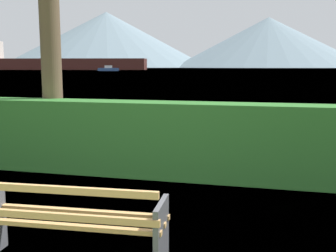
% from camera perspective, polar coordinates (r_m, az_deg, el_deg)
% --- Properties ---
extents(water_surface, '(620.00, 620.00, 0.00)m').
position_cam_1_polar(water_surface, '(312.75, 13.65, 7.85)').
color(water_surface, '#6B8EA3').
rests_on(water_surface, ground_plane).
extents(park_bench, '(1.87, 0.68, 0.87)m').
position_cam_1_polar(park_bench, '(4.07, -13.66, -13.13)').
color(park_bench, tan).
rests_on(park_bench, ground_plane).
extents(hedge_row, '(13.73, 0.67, 1.30)m').
position_cam_1_polar(hedge_row, '(7.02, -1.16, -1.89)').
color(hedge_row, '#2D6B28').
rests_on(hedge_row, ground_plane).
extents(cargo_ship_large, '(109.09, 34.86, 18.16)m').
position_cam_1_polar(cargo_ship_large, '(230.61, -19.03, 8.77)').
color(cargo_ship_large, '#471E19').
rests_on(cargo_ship_large, water_surface).
extents(fishing_boat_near, '(8.80, 5.46, 2.25)m').
position_cam_1_polar(fishing_boat_near, '(165.50, -8.40, 7.96)').
color(fishing_boat_near, '#335693').
rests_on(fishing_boat_near, water_surface).
extents(distant_hills, '(755.15, 334.94, 80.55)m').
position_cam_1_polar(distant_hills, '(581.70, 11.66, 11.74)').
color(distant_hills, slate).
rests_on(distant_hills, ground_plane).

